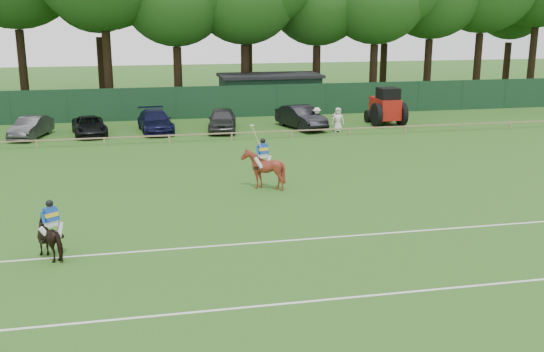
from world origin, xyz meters
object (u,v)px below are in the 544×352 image
object	(u,v)px
spectator_left	(317,119)
spectator_right	(338,120)
spectator_mid	(337,119)
tractor	(386,107)
suv_black	(89,126)
horse_chestnut	(263,169)
sedan_navy	(155,121)
sedan_grey	(31,127)
hatch_grey	(222,120)
utility_shed	(270,92)
horse_dark	(53,237)
estate_black	(301,117)

from	to	relation	value
spectator_left	spectator_right	size ratio (longest dim) A/B	0.96
spectator_mid	tractor	bearing A→B (deg)	18.20
suv_black	tractor	distance (m)	21.00
horse_chestnut	sedan_navy	world-z (taller)	horse_chestnut
sedan_grey	spectator_left	world-z (taller)	spectator_left
hatch_grey	spectator_mid	world-z (taller)	spectator_mid
spectator_mid	utility_shed	distance (m)	10.65
sedan_grey	spectator_right	world-z (taller)	spectator_right
hatch_grey	spectator_left	distance (m)	6.60
horse_dark	tractor	distance (m)	30.42
suv_black	hatch_grey	distance (m)	8.94
sedan_navy	spectator_mid	size ratio (longest dim) A/B	3.16
suv_black	utility_shed	world-z (taller)	utility_shed
spectator_left	utility_shed	bearing A→B (deg)	113.67
sedan_navy	tractor	size ratio (longest dim) A/B	1.57
horse_dark	spectator_right	distance (m)	26.08
suv_black	tractor	world-z (taller)	tractor
horse_dark	tractor	size ratio (longest dim) A/B	0.51
horse_dark	horse_chestnut	world-z (taller)	horse_chestnut
hatch_grey	spectator_right	xyz separation A→B (m)	(7.77, -1.98, 0.05)
horse_chestnut	tractor	xyz separation A→B (m)	(12.17, 15.22, 0.36)
sedan_grey	sedan_navy	bearing A→B (deg)	18.78
horse_dark	sedan_navy	bearing A→B (deg)	-138.10
suv_black	sedan_navy	size ratio (longest dim) A/B	0.88
spectator_right	tractor	xyz separation A→B (m)	(4.29, 2.01, 0.46)
sedan_navy	spectator_right	distance (m)	12.60
horse_chestnut	spectator_left	world-z (taller)	horse_chestnut
estate_black	tractor	size ratio (longest dim) A/B	1.50
tractor	suv_black	bearing A→B (deg)	179.02
sedan_navy	spectator_left	bearing A→B (deg)	-14.99
spectator_right	estate_black	bearing A→B (deg)	153.89
estate_black	spectator_right	distance (m)	2.81
suv_black	spectator_right	distance (m)	16.85
hatch_grey	spectator_mid	distance (m)	7.98
horse_dark	estate_black	distance (m)	26.26
horse_chestnut	spectator_left	distance (m)	15.57
suv_black	spectator_left	world-z (taller)	spectator_left
hatch_grey	spectator_left	bearing A→B (deg)	-0.60
hatch_grey	suv_black	bearing A→B (deg)	-172.97
utility_shed	horse_dark	bearing A→B (deg)	-114.17
horse_chestnut	spectator_left	bearing A→B (deg)	-132.24
horse_dark	tractor	world-z (taller)	tractor
utility_shed	tractor	bearing A→B (deg)	-51.54
sedan_grey	suv_black	distance (m)	3.71
horse_dark	spectator_right	size ratio (longest dim) A/B	0.99
suv_black	spectator_mid	bearing A→B (deg)	-15.08
estate_black	spectator_mid	xyz separation A→B (m)	(2.21, -1.40, 0.00)
horse_dark	horse_chestnut	size ratio (longest dim) A/B	0.88
suv_black	horse_chestnut	bearing A→B (deg)	-68.96
hatch_grey	spectator_right	world-z (taller)	spectator_right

